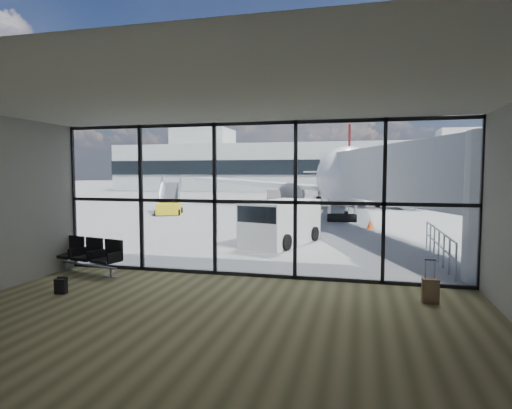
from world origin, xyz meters
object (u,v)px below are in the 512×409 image
at_px(airliner, 348,176).
at_px(service_van, 280,222).
at_px(mobile_stairs, 169,207).
at_px(backpack, 61,286).
at_px(suitcase, 430,290).
at_px(belt_loader, 274,205).
at_px(seating_row, 90,254).

relative_size(airliner, service_van, 7.72).
bearing_deg(service_van, mobile_stairs, 150.12).
xyz_separation_m(backpack, suitcase, (8.88, 1.37, 0.10)).
bearing_deg(belt_loader, backpack, -103.80).
distance_m(backpack, belt_loader, 23.49).
xyz_separation_m(backpack, airliner, (6.13, 31.82, 2.58)).
xyz_separation_m(airliner, belt_loader, (-5.40, -8.34, -2.23)).
bearing_deg(belt_loader, service_van, -89.62).
xyz_separation_m(airliner, service_van, (-2.18, -22.99, -1.83)).
bearing_deg(suitcase, airliner, 93.48).
distance_m(seating_row, service_van, 8.09).
bearing_deg(seating_row, service_van, 68.74).
xyz_separation_m(suitcase, service_van, (-4.93, 7.45, 0.64)).
distance_m(belt_loader, mobile_stairs, 7.98).
relative_size(backpack, airliner, 0.01).
bearing_deg(seating_row, airliner, 90.78).
relative_size(service_van, belt_loader, 1.22).
bearing_deg(airliner, belt_loader, -124.20).
height_order(seating_row, suitcase, seating_row).
bearing_deg(belt_loader, suitcase, -81.78).
relative_size(seating_row, belt_loader, 0.64).
bearing_deg(airliner, service_van, -96.67).
height_order(backpack, service_van, service_van).
height_order(backpack, suitcase, suitcase).
relative_size(service_van, mobile_stairs, 1.27).
height_order(suitcase, airliner, airliner).
xyz_separation_m(suitcase, mobile_stairs, (-15.36, 18.68, 0.25)).
relative_size(seating_row, backpack, 5.70).
xyz_separation_m(seating_row, suitcase, (9.57, -0.83, -0.28)).
bearing_deg(service_van, seating_row, -107.78).
xyz_separation_m(airliner, mobile_stairs, (-12.61, -11.76, -2.22)).
distance_m(seating_row, mobile_stairs, 18.76).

